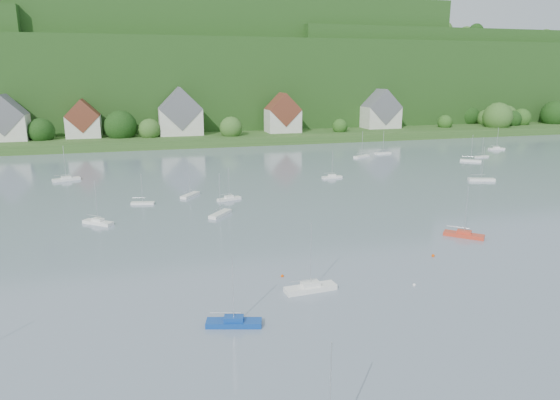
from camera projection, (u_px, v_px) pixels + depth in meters
name	position (u px, v px, depth m)	size (l,w,h in m)	color
far_shore_strip	(166.00, 135.00, 203.76)	(600.00, 60.00, 3.00)	#2E5520
forested_ridge	(157.00, 79.00, 262.66)	(620.00, 181.22, 69.89)	#133C13
village_building_0	(6.00, 122.00, 175.32)	(14.00, 10.40, 16.00)	beige
village_building_1	(83.00, 122.00, 183.89)	(12.00, 9.36, 14.00)	beige
village_building_2	(180.00, 116.00, 191.72)	(16.00, 11.44, 18.00)	beige
village_building_3	(283.00, 116.00, 200.49)	(13.00, 10.40, 15.50)	beige
village_building_4	(381.00, 112.00, 215.92)	(15.00, 10.40, 16.50)	beige
near_sailboat_1	(234.00, 322.00, 53.23)	(6.10, 3.15, 7.93)	#0F3C94
near_sailboat_3	(310.00, 287.00, 61.75)	(6.60, 2.33, 8.74)	white
near_sailboat_5	(464.00, 234.00, 82.12)	(5.79, 5.61, 8.51)	red
mooring_buoy_2	(433.00, 256.00, 73.45)	(0.45, 0.45, 0.45)	#EF4B00
mooring_buoy_3	(282.00, 277.00, 66.14)	(0.40, 0.40, 0.40)	#EF4B00
mooring_buoy_4	(414.00, 286.00, 63.30)	(0.42, 0.42, 0.42)	white
far_sailboat_cluster	(221.00, 177.00, 127.55)	(205.75, 70.71, 8.71)	white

